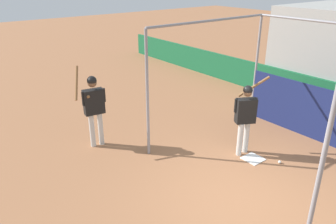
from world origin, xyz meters
TOP-DOWN VIEW (x-y plane):
  - ground_plane at (0.00, 0.00)m, footprint 60.00×60.00m
  - batting_cage at (-0.57, 2.89)m, footprint 4.19×3.98m
  - home_plate at (-0.87, 1.42)m, footprint 0.44×0.44m
  - player_batter at (-1.23, 1.43)m, footprint 0.58×0.92m
  - player_waiting at (-3.79, -1.18)m, footprint 0.47×0.82m
  - baseball at (-0.37, 1.75)m, footprint 0.07×0.07m

SIDE VIEW (x-z plane):
  - ground_plane at x=0.00m, z-range 0.00..0.00m
  - home_plate at x=-0.87m, z-range 0.00..0.02m
  - baseball at x=-0.37m, z-range 0.00..0.07m
  - player_batter at x=-1.23m, z-range 0.12..1.99m
  - player_waiting at x=-3.79m, z-range 0.08..2.17m
  - batting_cage at x=-0.57m, z-range -0.25..2.79m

